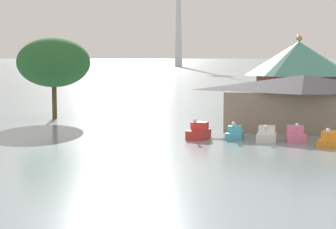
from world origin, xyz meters
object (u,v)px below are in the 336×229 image
Objects in this scene: pedal_boat_red at (199,132)px; green_roof_pavilion at (298,75)px; boathouse at (303,102)px; pedal_boat_orange at (330,140)px; pedal_boat_pink at (295,135)px; shoreline_tree_tall_left at (54,62)px; pedal_boat_cyan at (235,133)px; pedal_boat_white at (267,135)px.

green_roof_pavilion is at bearing 166.27° from pedal_boat_red.
pedal_boat_orange is at bearing -74.21° from boathouse.
boathouse is (-2.52, 8.89, 2.36)m from pedal_boat_orange.
pedal_boat_pink is 0.27× the size of shoreline_tree_tall_left.
green_roof_pavilion is at bearing 163.61° from pedal_boat_cyan.
pedal_boat_red is at bearing -77.38° from pedal_boat_cyan.
pedal_boat_orange is at bearing 52.55° from pedal_boat_pink.
pedal_boat_cyan is 1.08× the size of pedal_boat_pink.
pedal_boat_cyan is 0.29× the size of shoreline_tree_tall_left.
pedal_boat_red is at bearing -137.61° from boathouse.
pedal_boat_white is 5.41m from pedal_boat_orange.
pedal_boat_white is 0.28× the size of shoreline_tree_tall_left.
pedal_boat_cyan is 5.21m from pedal_boat_pink.
pedal_boat_pink is at bearing -107.59° from pedal_boat_orange.
pedal_boat_orange is (5.21, -1.44, -0.04)m from pedal_boat_white.
pedal_boat_white is 28.37m from shoreline_tree_tall_left.
pedal_boat_white is 1.04× the size of pedal_boat_pink.
shoreline_tree_tall_left reaches higher than pedal_boat_cyan.
pedal_boat_cyan reaches higher than pedal_boat_orange.
green_roof_pavilion is (-3.59, 20.64, 4.46)m from pedal_boat_orange.
pedal_boat_cyan is 9.18m from boathouse.
green_roof_pavilion reaches higher than pedal_boat_red.
pedal_boat_red is at bearing -88.88° from pedal_boat_white.
green_roof_pavilion reaches higher than pedal_boat_pink.
green_roof_pavilion is at bearing 95.21° from boathouse.
shoreline_tree_tall_left is (-30.48, 12.91, 5.95)m from pedal_boat_orange.
shoreline_tree_tall_left is at bearing 171.82° from boathouse.
pedal_boat_red is at bearing -97.89° from pedal_boat_pink.
pedal_boat_pink is 19.69m from green_roof_pavilion.
pedal_boat_red is 11.11m from pedal_boat_orange.
shoreline_tree_tall_left reaches higher than boathouse.
shoreline_tree_tall_left is at bearing -122.85° from pedal_boat_pink.
pedal_boat_orange is at bearing 91.49° from pedal_boat_red.
pedal_boat_red is 23.47m from shoreline_tree_tall_left.
green_roof_pavilion is (4.44, 18.69, 4.46)m from pedal_boat_cyan.
pedal_boat_red is 0.16× the size of boathouse.
boathouse is at bearing 138.54° from pedal_boat_cyan.
green_roof_pavilion reaches higher than boathouse.
pedal_boat_cyan is at bearing -103.37° from green_roof_pavilion.
shoreline_tree_tall_left is (-19.43, 11.81, 5.82)m from pedal_boat_red.
pedal_boat_red reaches higher than pedal_boat_cyan.
pedal_boat_cyan is 0.17× the size of boathouse.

